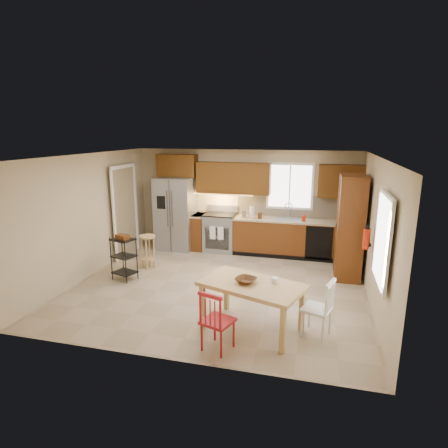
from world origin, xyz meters
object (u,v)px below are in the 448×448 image
table_bowl (246,283)px  utility_cart (124,258)px  range_stove (220,233)px  chair_white (317,308)px  dining_table (252,307)px  soap_bottle (304,217)px  pantry (350,227)px  table_jar (275,282)px  fire_extinguisher (366,239)px  refrigerator (176,213)px  bar_stool (148,252)px  chair_red (218,320)px

table_bowl → utility_cart: 3.06m
range_stove → chair_white: bearing=-56.2°
dining_table → chair_white: bearing=21.8°
soap_bottle → dining_table: (-0.58, -3.54, -0.63)m
pantry → chair_white: (-0.58, -2.59, -0.61)m
table_jar → fire_extinguisher: bearing=46.7°
refrigerator → soap_bottle: (3.18, -0.02, 0.09)m
dining_table → chair_white: size_ratio=1.70×
table_jar → bar_stool: bearing=146.7°
refrigerator → chair_white: (3.55, -3.51, -0.47)m
pantry → table_jar: 2.83m
dining_table → table_jar: size_ratio=12.27×
fire_extinguisher → table_bowl: bearing=-139.0°
chair_white → soap_bottle: bearing=24.8°
chair_white → range_stove: bearing=52.6°
soap_bottle → bar_stool: soap_bottle is taller
dining_table → chair_red: 0.74m
range_stove → dining_table: size_ratio=0.62×
table_jar → chair_white: bearing=-4.0°
chair_red → table_bowl: bearing=87.2°
chair_white → pantry: bearing=6.1°
dining_table → table_jar: (0.33, 0.09, 0.40)m
fire_extinguisher → table_bowl: size_ratio=1.19×
table_jar → pantry: bearing=64.6°
fire_extinguisher → bar_stool: size_ratio=0.49×
soap_bottle → dining_table: soap_bottle is taller
refrigerator → utility_cart: refrigerator is taller
refrigerator → chair_white: bearing=-44.7°
table_bowl → utility_cart: size_ratio=0.34×
table_bowl → table_jar: size_ratio=2.48×
soap_bottle → chair_white: size_ratio=0.22×
chair_red → utility_cart: size_ratio=0.99×
table_bowl → chair_white: bearing=2.7°
table_bowl → pantry: bearing=58.3°
range_stove → table_jar: 3.96m
range_stove → soap_bottle: size_ratio=4.82×
fire_extinguisher → chair_red: bearing=-133.0°
chair_white → table_bowl: (-1.04, -0.05, 0.30)m
dining_table → chair_white: chair_white is taller
soap_bottle → chair_red: size_ratio=0.22×
chair_red → bar_stool: bearing=149.4°
range_stove → fire_extinguisher: size_ratio=2.56×
refrigerator → table_bowl: (2.50, -3.56, -0.17)m
chair_white → utility_cart: utility_cart is taller
pantry → chair_red: (-1.88, -3.29, -0.61)m
refrigerator → dining_table: 4.44m
refrigerator → dining_table: bearing=-53.9°
fire_extinguisher → chair_white: (-0.78, -1.54, -0.66)m
fire_extinguisher → pantry: bearing=100.8°
pantry → chair_white: 2.72m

